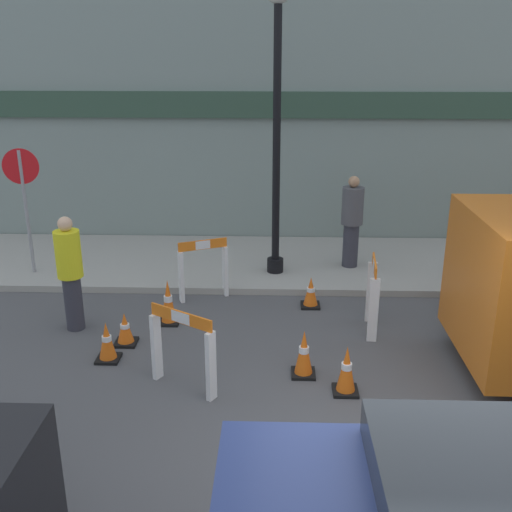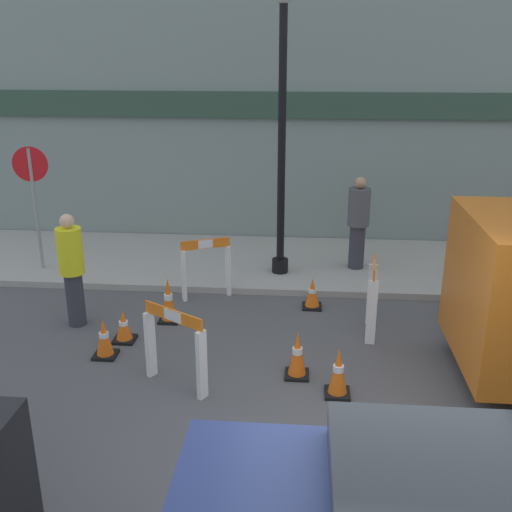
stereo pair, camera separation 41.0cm
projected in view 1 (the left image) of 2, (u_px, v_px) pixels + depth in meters
name	position (u px, v px, depth m)	size (l,w,h in m)	color
ground_plane	(386.00, 487.00, 5.58)	(60.00, 60.00, 0.00)	#4C4C4F
sidewalk_slab	(332.00, 263.00, 11.15)	(18.00, 2.87, 0.11)	#9E9B93
storefront_facade	(331.00, 107.00, 11.68)	(18.00, 0.22, 5.50)	gray
streetlamp_post	(277.00, 90.00, 9.56)	(0.44, 0.44, 4.81)	black
stop_sign	(24.00, 191.00, 10.09)	(0.60, 0.10, 2.18)	gray
barricade_0	(373.00, 294.00, 8.46)	(0.20, 0.71, 1.08)	white
barricade_1	(203.00, 268.00, 9.57)	(0.78, 0.44, 0.99)	white
barricade_2	(182.00, 347.00, 7.01)	(0.83, 0.59, 1.01)	white
traffic_cone_0	(125.00, 329.00, 8.19)	(0.30, 0.30, 0.46)	black
traffic_cone_1	(304.00, 354.00, 7.39)	(0.30, 0.30, 0.61)	black
traffic_cone_2	(107.00, 342.00, 7.75)	(0.30, 0.30, 0.54)	black
traffic_cone_3	(311.00, 293.00, 9.36)	(0.30, 0.30, 0.49)	black
traffic_cone_4	(346.00, 371.00, 7.01)	(0.30, 0.30, 0.61)	black
traffic_cone_5	(168.00, 302.00, 8.77)	(0.30, 0.30, 0.68)	black
person_worker	(70.00, 270.00, 8.42)	(0.37, 0.37, 1.68)	#33333D
person_pedestrian	(352.00, 219.00, 10.57)	(0.44, 0.44, 1.65)	#33333D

